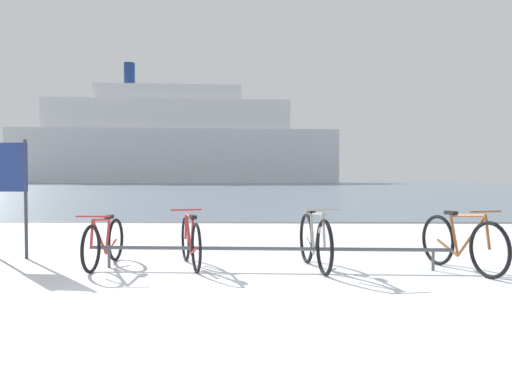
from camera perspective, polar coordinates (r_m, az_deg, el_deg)
ground at (r=57.89m, az=-0.07°, el=0.51°), size 80.00×132.00×0.08m
bike_rack at (r=7.06m, az=1.38°, el=-6.37°), size 4.91×0.23×0.31m
bicycle_0 at (r=7.54m, az=-16.47°, el=-5.38°), size 0.46×1.62×0.75m
bicycle_1 at (r=7.31m, az=-7.26°, el=-5.43°), size 0.60×1.57×0.78m
bicycle_2 at (r=7.11m, az=6.54°, el=-5.42°), size 0.46×1.68×0.85m
bicycle_3 at (r=7.41m, az=21.82°, el=-5.27°), size 0.64×1.68×0.84m
info_sign at (r=8.76m, az=-25.52°, el=1.35°), size 0.55×0.11×1.83m
ferry_ship at (r=93.28m, az=-8.92°, el=5.37°), size 56.76×16.01×21.14m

